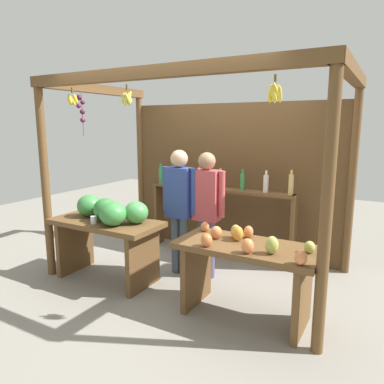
% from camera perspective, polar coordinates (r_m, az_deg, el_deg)
% --- Properties ---
extents(ground_plane, '(12.00, 12.00, 0.00)m').
position_cam_1_polar(ground_plane, '(4.75, 1.16, -12.74)').
color(ground_plane, gray).
rests_on(ground_plane, ground).
extents(market_stall, '(3.40, 2.02, 2.44)m').
position_cam_1_polar(market_stall, '(4.80, 3.80, 4.90)').
color(market_stall, brown).
rests_on(market_stall, ground).
extents(fruit_counter_left, '(1.38, 0.66, 1.03)m').
position_cam_1_polar(fruit_counter_left, '(4.44, -13.27, -5.02)').
color(fruit_counter_left, brown).
rests_on(fruit_counter_left, ground).
extents(fruit_counter_right, '(1.38, 0.64, 0.92)m').
position_cam_1_polar(fruit_counter_right, '(3.58, 8.63, -10.92)').
color(fruit_counter_right, brown).
rests_on(fruit_counter_right, ground).
extents(bottle_shelf_unit, '(2.18, 0.22, 1.33)m').
position_cam_1_polar(bottle_shelf_unit, '(5.15, 4.33, -1.49)').
color(bottle_shelf_unit, brown).
rests_on(bottle_shelf_unit, ground).
extents(vendor_man, '(0.48, 0.22, 1.59)m').
position_cam_1_polar(vendor_man, '(4.46, -2.01, -1.46)').
color(vendor_man, '#485360').
rests_on(vendor_man, ground).
extents(vendor_woman, '(0.48, 0.21, 1.57)m').
position_cam_1_polar(vendor_woman, '(4.37, 2.34, -1.93)').
color(vendor_woman, '#534D74').
rests_on(vendor_woman, ground).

